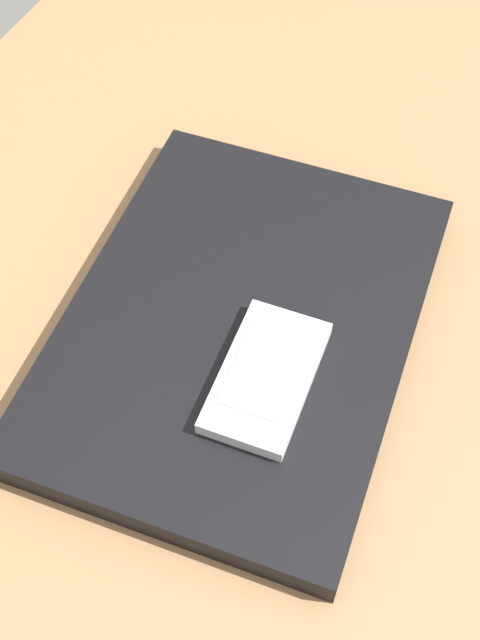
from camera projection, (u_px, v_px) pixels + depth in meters
The scene contains 3 objects.
desk_surface at pixel (346, 276), 65.68cm from camera, with size 120.00×80.00×3.00cm, color olive.
laptop_closed at pixel (240, 327), 59.75cm from camera, with size 32.07×23.59×2.28cm, color black.
cell_phone_on_laptop at pixel (266, 376), 55.43cm from camera, with size 10.98×6.68×1.21cm.
Camera 1 is at (-39.91, -9.86, 53.51)cm, focal length 47.12 mm.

